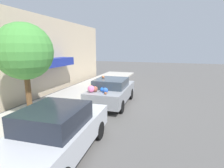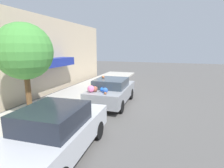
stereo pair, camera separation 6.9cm
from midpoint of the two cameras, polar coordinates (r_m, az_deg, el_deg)
The scene contains 7 objects.
ground_plane at distance 10.05m, azimuth 0.16°, elevation -6.43°, with size 60.00×60.00×0.00m, color #565451.
sidewalk_curb at distance 11.14m, azimuth -13.18°, elevation -4.52°, with size 24.00×3.20×0.15m.
building_facade at distance 12.07m, azimuth -22.71°, elevation 8.10°, with size 18.00×1.20×5.17m.
street_tree at distance 8.29m, azimuth -26.49°, elevation 9.39°, with size 2.37×2.37×4.02m.
fire_hydrant at distance 11.21m, azimuth -6.67°, elevation -1.97°, with size 0.20×0.20×0.70m.
art_car at distance 9.81m, azimuth 0.10°, elevation -2.16°, with size 4.07×1.95×1.61m.
parked_car_plain at distance 5.42m, azimuth -17.37°, elevation -14.57°, with size 4.08×1.99×1.55m.
Camera 2 is at (-9.05, -3.04, 3.14)m, focal length 28.00 mm.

